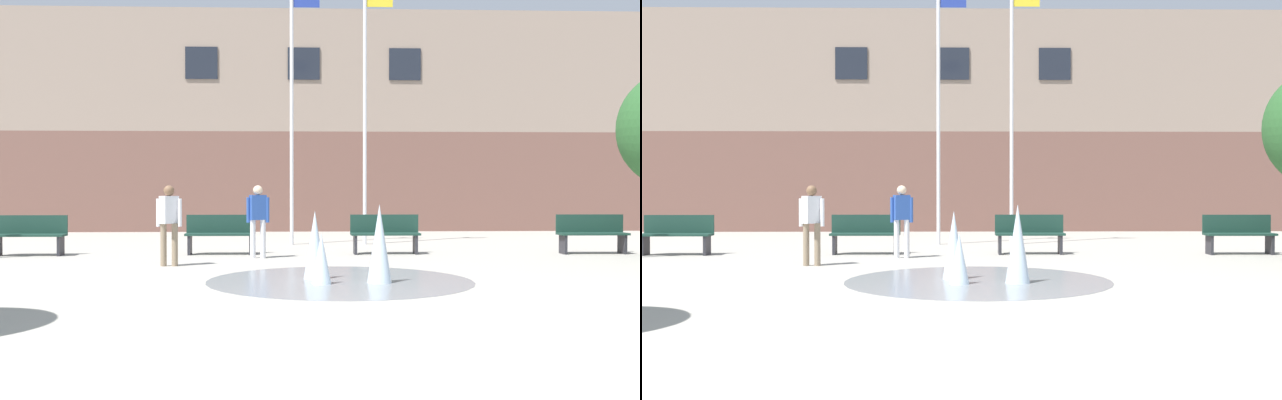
# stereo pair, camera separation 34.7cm
# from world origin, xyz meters

# --- Properties ---
(ground_plane) EXTENTS (100.00, 100.00, 0.00)m
(ground_plane) POSITION_xyz_m (0.00, 0.00, 0.00)
(ground_plane) COLOR #9E998E
(library_building) EXTENTS (36.00, 6.05, 7.69)m
(library_building) POSITION_xyz_m (0.00, 20.90, 3.85)
(library_building) COLOR brown
(library_building) RESTS_ON ground
(splash_fountain) EXTENTS (4.42, 4.42, 1.28)m
(splash_fountain) POSITION_xyz_m (0.38, 4.36, 0.43)
(splash_fountain) COLOR gray
(splash_fountain) RESTS_ON ground
(park_bench_center) EXTENTS (1.60, 0.44, 0.91)m
(park_bench_center) POSITION_xyz_m (-6.38, 9.28, 0.48)
(park_bench_center) COLOR #28282D
(park_bench_center) RESTS_ON ground
(park_bench_under_right_flagpole) EXTENTS (1.60, 0.44, 0.91)m
(park_bench_under_right_flagpole) POSITION_xyz_m (-2.09, 9.40, 0.48)
(park_bench_under_right_flagpole) COLOR #28282D
(park_bench_under_right_flagpole) RESTS_ON ground
(park_bench_near_trashcan) EXTENTS (1.60, 0.44, 0.91)m
(park_bench_near_trashcan) POSITION_xyz_m (1.71, 9.36, 0.48)
(park_bench_near_trashcan) COLOR #28282D
(park_bench_near_trashcan) RESTS_ON ground
(park_bench_far_right) EXTENTS (1.60, 0.44, 0.91)m
(park_bench_far_right) POSITION_xyz_m (6.55, 9.23, 0.48)
(park_bench_far_right) COLOR #28282D
(park_bench_far_right) RESTS_ON ground
(adult_in_red) EXTENTS (0.50, 0.31, 1.59)m
(adult_in_red) POSITION_xyz_m (-1.19, 8.43, 0.93)
(adult_in_red) COLOR silver
(adult_in_red) RESTS_ON ground
(teen_by_trashcan) EXTENTS (0.50, 0.38, 1.59)m
(teen_by_trashcan) POSITION_xyz_m (-2.87, 6.88, 0.93)
(teen_by_trashcan) COLOR #89755B
(teen_by_trashcan) RESTS_ON ground
(flagpole_left) EXTENTS (0.80, 0.10, 7.22)m
(flagpole_left) POSITION_xyz_m (-0.41, 12.22, 3.85)
(flagpole_left) COLOR silver
(flagpole_left) RESTS_ON ground
(flagpole_right) EXTENTS (0.80, 0.10, 7.25)m
(flagpole_right) POSITION_xyz_m (1.57, 12.22, 3.87)
(flagpole_right) COLOR silver
(flagpole_right) RESTS_ON ground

